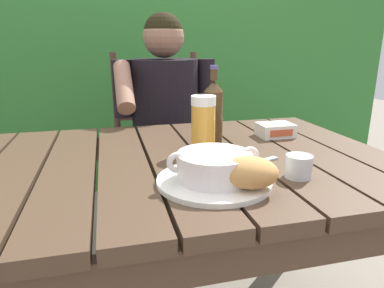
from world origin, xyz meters
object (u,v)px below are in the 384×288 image
(chair_near_diner, at_px, (161,149))
(beer_glass, at_px, (203,124))
(table_knife, at_px, (252,163))
(bread_roll, at_px, (249,172))
(person_eating, at_px, (166,119))
(butter_tub, at_px, (275,130))
(water_glass_small, at_px, (299,166))
(beer_bottle, at_px, (213,111))
(soup_bowl, at_px, (214,165))
(serving_plate, at_px, (214,181))

(chair_near_diner, distance_m, beer_glass, 0.88)
(table_knife, bearing_deg, chair_near_diner, 95.90)
(chair_near_diner, distance_m, bread_roll, 1.18)
(person_eating, distance_m, butter_tub, 0.60)
(chair_near_diner, distance_m, water_glass_small, 1.13)
(chair_near_diner, bearing_deg, butter_tub, -67.37)
(butter_tub, bearing_deg, water_glass_small, -109.10)
(bread_roll, relative_size, beer_glass, 0.89)
(beer_glass, bearing_deg, person_eating, 90.79)
(table_knife, bearing_deg, butter_tub, 51.98)
(beer_bottle, distance_m, table_knife, 0.25)
(water_glass_small, relative_size, table_knife, 0.44)
(bread_roll, distance_m, water_glass_small, 0.16)
(person_eating, height_order, water_glass_small, person_eating)
(chair_near_diner, relative_size, bread_roll, 6.63)
(soup_bowl, height_order, water_glass_small, soup_bowl)
(beer_glass, xyz_separation_m, beer_bottle, (0.05, 0.07, 0.02))
(bread_roll, distance_m, beer_bottle, 0.40)
(person_eating, xyz_separation_m, beer_bottle, (0.06, -0.55, 0.13))
(butter_tub, bearing_deg, person_eating, 120.43)
(chair_near_diner, relative_size, beer_glass, 5.91)
(serving_plate, relative_size, soup_bowl, 1.21)
(person_eating, bearing_deg, butter_tub, -59.57)
(chair_near_diner, height_order, butter_tub, chair_near_diner)
(beer_glass, height_order, butter_tub, beer_glass)
(bread_roll, xyz_separation_m, beer_glass, (-0.01, 0.32, 0.04))
(butter_tub, bearing_deg, beer_bottle, -172.41)
(person_eating, bearing_deg, bread_roll, -88.73)
(soup_bowl, bearing_deg, table_knife, 35.20)
(beer_bottle, bearing_deg, serving_plate, -107.04)
(beer_glass, xyz_separation_m, water_glass_small, (0.17, -0.27, -0.06))
(beer_glass, bearing_deg, bread_roll, -87.81)
(soup_bowl, relative_size, beer_bottle, 0.89)
(beer_bottle, bearing_deg, bread_roll, -95.87)
(serving_plate, bearing_deg, table_knife, 35.20)
(soup_bowl, bearing_deg, butter_tub, 46.15)
(serving_plate, xyz_separation_m, beer_bottle, (0.10, 0.32, 0.10))
(soup_bowl, distance_m, butter_tub, 0.49)
(chair_near_diner, xyz_separation_m, bread_roll, (0.02, -1.14, 0.28))
(beer_glass, relative_size, water_glass_small, 2.59)
(serving_plate, relative_size, water_glass_small, 4.15)
(beer_bottle, bearing_deg, water_glass_small, -71.32)
(chair_near_diner, xyz_separation_m, beer_bottle, (0.06, -0.75, 0.35))
(beer_glass, relative_size, butter_tub, 1.40)
(water_glass_small, relative_size, butter_tub, 0.54)
(serving_plate, bearing_deg, person_eating, 87.51)
(bread_roll, height_order, table_knife, bread_roll)
(butter_tub, xyz_separation_m, table_knife, (-0.20, -0.25, -0.02))
(serving_plate, bearing_deg, bread_roll, -49.40)
(serving_plate, distance_m, beer_bottle, 0.35)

